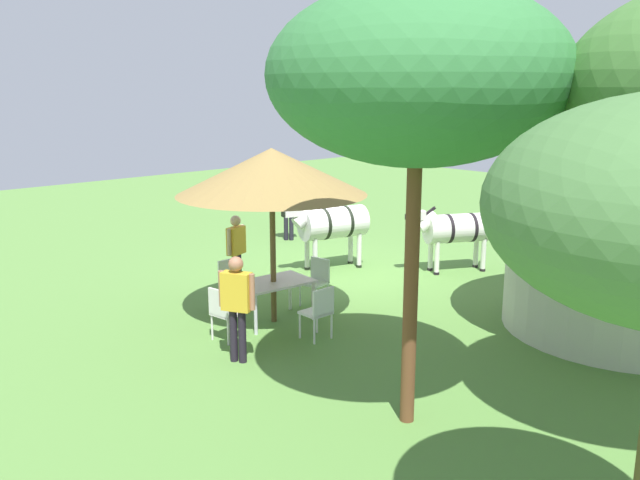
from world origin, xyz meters
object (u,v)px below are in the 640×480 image
thatched_hut (635,201)px  patio_chair_east_end (317,278)px  zebra_nearest_camera (331,224)px  standing_watcher (288,204)px  patio_dining_table (274,286)px  guest_beside_umbrella (237,299)px  shade_umbrella (272,172)px  guest_behind_table (236,246)px  zebra_by_umbrella (456,229)px  patio_chair_near_hut (232,280)px  acacia_tree_far_lawn (418,76)px  patio_chair_near_lawn (319,310)px  patio_chair_west_end (224,311)px

thatched_hut → patio_chair_east_end: bearing=-56.8°
zebra_nearest_camera → standing_watcher: bearing=-7.8°
patio_dining_table → guest_beside_umbrella: size_ratio=0.85×
shade_umbrella → guest_beside_umbrella: size_ratio=1.98×
patio_dining_table → guest_behind_table: guest_behind_table is taller
standing_watcher → zebra_by_umbrella: bearing=145.4°
patio_chair_east_end → guest_behind_table: size_ratio=0.57×
patio_chair_east_end → patio_chair_near_hut: size_ratio=1.00×
thatched_hut → acacia_tree_far_lawn: acacia_tree_far_lawn is taller
shade_umbrella → standing_watcher: size_ratio=1.98×
zebra_by_umbrella → patio_chair_near_lawn: bearing=129.6°
guest_behind_table → acacia_tree_far_lawn: bearing=54.0°
guest_beside_umbrella → zebra_nearest_camera: bearing=93.8°
guest_behind_table → zebra_by_umbrella: guest_behind_table is taller
standing_watcher → thatched_hut: bearing=135.8°
shade_umbrella → guest_beside_umbrella: shade_umbrella is taller
patio_chair_near_lawn → patio_chair_east_end: (-1.21, -1.37, 0.00)m
patio_chair_near_hut → zebra_by_umbrella: zebra_by_umbrella is taller
patio_chair_near_hut → acacia_tree_far_lawn: size_ratio=0.17×
acacia_tree_far_lawn → shade_umbrella: bearing=-105.2°
acacia_tree_far_lawn → guest_behind_table: bearing=-105.8°
patio_chair_near_lawn → patio_chair_near_hut: same height
patio_chair_near_hut → zebra_nearest_camera: bearing=-171.3°
guest_beside_umbrella → guest_behind_table: size_ratio=1.04×
thatched_hut → patio_chair_near_hut: 7.20m
guest_beside_umbrella → standing_watcher: (-5.91, -5.77, 0.00)m
patio_chair_near_lawn → acacia_tree_far_lawn: 4.70m
guest_beside_umbrella → patio_dining_table: bearing=96.3°
patio_chair_near_lawn → zebra_by_umbrella: size_ratio=0.46×
standing_watcher → acacia_tree_far_lawn: (5.45, 8.70, 3.20)m
guest_beside_umbrella → patio_chair_near_lawn: bearing=55.7°
shade_umbrella → guest_behind_table: size_ratio=2.07×
zebra_by_umbrella → acacia_tree_far_lawn: size_ratio=0.37×
patio_chair_east_end → acacia_tree_far_lawn: (2.26, 4.11, 3.67)m
standing_watcher → shade_umbrella: bearing=94.5°
patio_chair_east_end → acacia_tree_far_lawn: 5.95m
patio_dining_table → patio_chair_west_end: patio_chair_west_end is taller
shade_umbrella → patio_chair_near_hut: shade_umbrella is taller
patio_chair_near_lawn → guest_behind_table: size_ratio=0.57×
patio_dining_table → zebra_nearest_camera: (-3.18, -1.83, 0.41)m
patio_dining_table → patio_chair_east_end: size_ratio=1.56×
guest_beside_umbrella → guest_behind_table: (-2.10, -2.91, -0.04)m
thatched_hut → patio_dining_table: thatched_hut is taller
guest_beside_umbrella → zebra_by_umbrella: 6.67m
patio_dining_table → guest_behind_table: (-0.58, -1.89, 0.30)m
thatched_hut → standing_watcher: bearing=-91.4°
thatched_hut → zebra_nearest_camera: size_ratio=2.32×
shade_umbrella → patio_dining_table: bearing=153.4°
patio_chair_west_end → patio_chair_near_lawn: bearing=40.4°
zebra_nearest_camera → acacia_tree_far_lawn: (4.25, 5.78, 3.13)m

